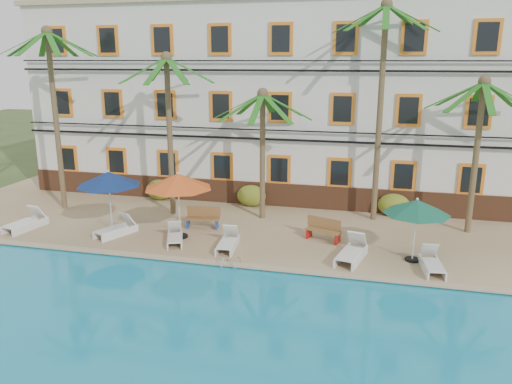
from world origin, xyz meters
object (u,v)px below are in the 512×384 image
(pool_ladder, at_px, (231,266))
(lounger_a, at_px, (26,222))
(palm_c, at_px, (263,134))
(umbrella_blue, at_px, (108,179))
(palm_e, at_px, (479,132))
(lounger_f, at_px, (432,263))
(umbrella_red, at_px, (178,181))
(umbrella_green, at_px, (417,207))
(lounger_b, at_px, (117,228))
(palm_a, at_px, (53,96))
(palm_d, at_px, (382,86))
(bench_right, at_px, (324,229))
(lounger_c, at_px, (175,236))
(lounger_e, at_px, (352,252))
(lounger_d, at_px, (228,242))
(bench_left, at_px, (203,217))
(palm_b, at_px, (169,112))

(pool_ladder, bearing_deg, lounger_a, 169.64)
(palm_c, height_order, umbrella_blue, palm_c)
(lounger_a, height_order, pool_ladder, lounger_a)
(palm_e, distance_m, lounger_f, 6.49)
(umbrella_red, bearing_deg, umbrella_green, -1.95)
(lounger_b, bearing_deg, umbrella_red, 7.64)
(lounger_a, bearing_deg, pool_ladder, -10.36)
(palm_c, height_order, pool_ladder, palm_c)
(umbrella_green, xyz_separation_m, lounger_a, (-16.41, -0.28, -1.77))
(umbrella_blue, xyz_separation_m, pool_ladder, (6.13, -2.44, -2.34))
(palm_a, distance_m, palm_c, 10.22)
(palm_d, relative_size, lounger_f, 5.27)
(palm_c, height_order, lounger_b, palm_c)
(bench_right, bearing_deg, lounger_a, -172.54)
(lounger_b, height_order, pool_ladder, lounger_b)
(lounger_c, distance_m, bench_right, 6.15)
(umbrella_red, relative_size, lounger_e, 1.31)
(lounger_f, bearing_deg, palm_e, 67.78)
(palm_e, height_order, lounger_a, palm_e)
(lounger_a, xyz_separation_m, lounger_d, (9.36, -0.15, -0.03))
(palm_d, distance_m, umbrella_blue, 12.51)
(bench_left, relative_size, pool_ladder, 2.09)
(palm_d, bearing_deg, palm_e, -12.15)
(pool_ladder, bearing_deg, palm_a, 153.72)
(umbrella_red, height_order, lounger_b, umbrella_red)
(lounger_f, bearing_deg, umbrella_green, 129.21)
(palm_d, relative_size, umbrella_red, 3.44)
(lounger_c, height_order, lounger_f, lounger_f)
(umbrella_red, bearing_deg, lounger_e, -6.35)
(lounger_a, bearing_deg, palm_e, 12.52)
(palm_b, distance_m, pool_ladder, 8.70)
(palm_d, bearing_deg, palm_b, -171.77)
(lounger_f, relative_size, pool_ladder, 2.49)
(lounger_c, bearing_deg, bench_left, 77.26)
(palm_a, distance_m, lounger_b, 7.61)
(lounger_c, height_order, lounger_e, lounger_e)
(palm_a, bearing_deg, lounger_c, -24.08)
(palm_e, bearing_deg, lounger_e, -137.07)
(palm_d, distance_m, umbrella_red, 9.79)
(palm_c, distance_m, palm_d, 5.64)
(umbrella_red, distance_m, pool_ladder, 4.52)
(palm_c, relative_size, lounger_c, 3.37)
(umbrella_blue, relative_size, lounger_f, 1.48)
(umbrella_red, distance_m, lounger_e, 7.51)
(palm_d, height_order, umbrella_blue, palm_d)
(lounger_d, bearing_deg, bench_right, 27.23)
(palm_e, bearing_deg, lounger_d, -155.52)
(lounger_e, height_order, pool_ladder, lounger_e)
(lounger_a, height_order, lounger_f, lounger_a)
(palm_a, xyz_separation_m, palm_b, (5.68, 0.46, -0.67))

